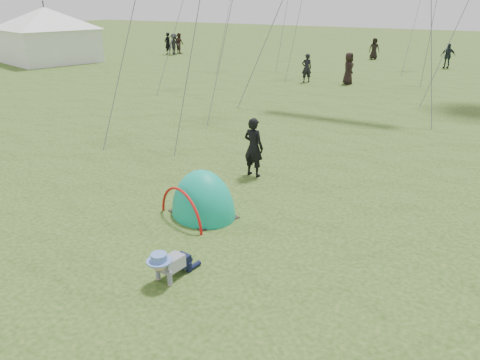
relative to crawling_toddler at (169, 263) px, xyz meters
The scene contains 12 objects.
ground 0.66m from the crawling_toddler, 118.92° to the left, with size 140.00×140.00×0.00m, color #204010.
crawling_toddler is the anchor object (origin of this frame).
popup_tent 2.63m from the crawling_toddler, 110.66° to the left, with size 1.63×1.34×2.10m, color #10948D.
standing_adult 5.33m from the crawling_toddler, 101.91° to the left, with size 0.59×0.39×1.63m, color black.
event_marquee 31.65m from the crawling_toddler, 143.54° to the left, with size 6.05×6.05×4.16m, color white, non-canonical shape.
crowd_person_0 20.65m from the crawling_toddler, 105.33° to the left, with size 0.58×0.38×1.60m, color black.
crowd_person_3 33.62m from the crawling_toddler, 126.67° to the left, with size 1.10×0.63×1.71m, color black.
crowd_person_4 32.56m from the crawling_toddler, 98.44° to the left, with size 0.78×0.51×1.61m, color black.
crowd_person_6 34.02m from the crawling_toddler, 127.58° to the left, with size 0.65×0.42×1.77m, color black.
crowd_person_7 34.59m from the crawling_toddler, 125.95° to the left, with size 0.82×0.64×1.69m, color #3D2A25.
crowd_person_8 29.79m from the crawling_toddler, 88.41° to the left, with size 0.97×0.40×1.65m, color #1E282E.
crowd_person_10 20.70m from the crawling_toddler, 98.88° to the left, with size 0.84×0.55×1.73m, color black.
Camera 1 is at (4.79, -6.01, 4.63)m, focal length 35.00 mm.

